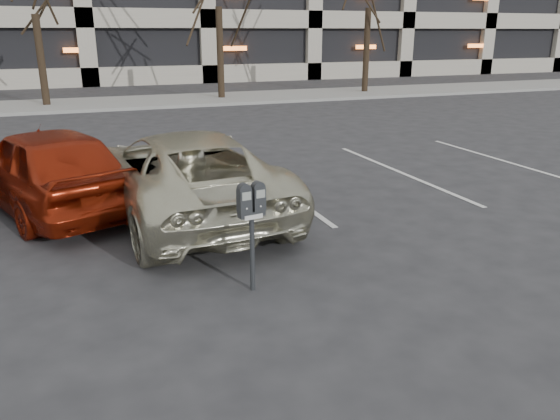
{
  "coord_description": "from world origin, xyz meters",
  "views": [
    {
      "loc": [
        -2.13,
        -7.23,
        2.83
      ],
      "look_at": [
        -0.01,
        -1.65,
        0.87
      ],
      "focal_mm": 35.0,
      "sensor_mm": 36.0,
      "label": 1
    }
  ],
  "objects": [
    {
      "name": "ground",
      "position": [
        0.0,
        0.0,
        0.0
      ],
      "size": [
        140.0,
        140.0,
        0.0
      ],
      "primitive_type": "plane",
      "color": "#28282B",
      "rests_on": "ground"
    },
    {
      "name": "sidewalk",
      "position": [
        0.0,
        16.0,
        0.06
      ],
      "size": [
        80.0,
        4.0,
        0.12
      ],
      "primitive_type": "cube",
      "color": "gray",
      "rests_on": "ground"
    },
    {
      "name": "stall_lines",
      "position": [
        -1.4,
        2.3,
        0.01
      ],
      "size": [
        16.9,
        5.2,
        0.0
      ],
      "color": "silver",
      "rests_on": "ground"
    },
    {
      "name": "parking_meter",
      "position": [
        -0.41,
        -1.82,
        0.96
      ],
      "size": [
        0.34,
        0.17,
        1.25
      ],
      "rotation": [
        0.0,
        0.0,
        0.16
      ],
      "color": "black",
      "rests_on": "ground"
    },
    {
      "name": "suv_silver",
      "position": [
        -0.57,
        1.11,
        0.69
      ],
      "size": [
        2.66,
        5.11,
        1.38
      ],
      "rotation": [
        0.0,
        0.0,
        3.22
      ],
      "color": "beige",
      "rests_on": "ground"
    },
    {
      "name": "car_red",
      "position": [
        -2.59,
        2.16,
        0.71
      ],
      "size": [
        3.03,
        4.51,
        1.42
      ],
      "primitive_type": "imported",
      "rotation": [
        0.0,
        0.0,
        3.5
      ],
      "color": "maroon",
      "rests_on": "ground"
    }
  ]
}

